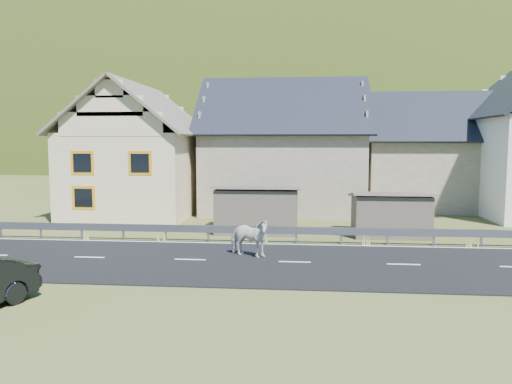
# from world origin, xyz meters

# --- Properties ---
(ground) EXTENTS (160.00, 160.00, 0.00)m
(ground) POSITION_xyz_m (0.00, 0.00, 0.00)
(ground) COLOR #3B461B
(ground) RESTS_ON ground
(road) EXTENTS (60.00, 7.00, 0.04)m
(road) POSITION_xyz_m (0.00, 0.00, 0.02)
(road) COLOR black
(road) RESTS_ON ground
(lane_markings) EXTENTS (60.00, 6.60, 0.01)m
(lane_markings) POSITION_xyz_m (0.00, 0.00, 0.04)
(lane_markings) COLOR silver
(lane_markings) RESTS_ON road
(guardrail) EXTENTS (28.10, 0.09, 0.75)m
(guardrail) POSITION_xyz_m (-0.00, 3.68, 0.56)
(guardrail) COLOR #93969B
(guardrail) RESTS_ON ground
(shed_left) EXTENTS (4.30, 3.30, 2.40)m
(shed_left) POSITION_xyz_m (-2.00, 6.50, 1.10)
(shed_left) COLOR brown
(shed_left) RESTS_ON ground
(shed_right) EXTENTS (3.80, 2.90, 2.20)m
(shed_right) POSITION_xyz_m (4.50, 6.00, 1.00)
(shed_right) COLOR brown
(shed_right) RESTS_ON ground
(house_cream) EXTENTS (7.80, 9.80, 8.30)m
(house_cream) POSITION_xyz_m (-10.00, 12.00, 4.36)
(house_cream) COLOR beige
(house_cream) RESTS_ON ground
(house_stone_a) EXTENTS (10.80, 9.80, 8.90)m
(house_stone_a) POSITION_xyz_m (-1.00, 15.00, 4.63)
(house_stone_a) COLOR #A0917C
(house_stone_a) RESTS_ON ground
(house_stone_b) EXTENTS (9.80, 8.80, 8.10)m
(house_stone_b) POSITION_xyz_m (9.00, 17.00, 4.24)
(house_stone_b) COLOR #A0917C
(house_stone_b) RESTS_ON ground
(mountain) EXTENTS (440.00, 280.00, 260.00)m
(mountain) POSITION_xyz_m (5.00, 180.00, -20.00)
(mountain) COLOR #22300D
(mountain) RESTS_ON ground
(conifer_patch) EXTENTS (76.00, 50.00, 28.00)m
(conifer_patch) POSITION_xyz_m (-55.00, 110.00, 6.00)
(conifer_patch) COLOR black
(conifer_patch) RESTS_ON ground
(horse) EXTENTS (1.47, 2.01, 1.54)m
(horse) POSITION_xyz_m (-1.82, 0.73, 0.81)
(horse) COLOR silver
(horse) RESTS_ON road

